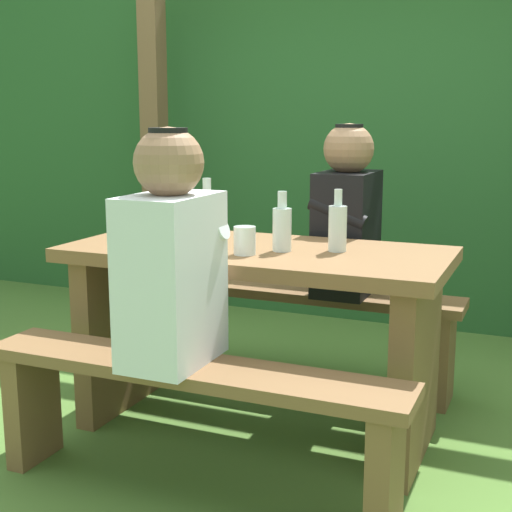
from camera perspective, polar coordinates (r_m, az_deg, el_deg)
name	(u,v)px	position (r m, az deg, el deg)	size (l,w,h in m)	color
ground_plane	(256,429)	(2.85, 0.00, -13.56)	(12.00, 12.00, 0.00)	#4E7430
hedge_backdrop	(382,127)	(4.46, 10.02, 10.10)	(6.40, 0.70, 2.25)	#285829
pergola_post_left	(155,152)	(4.29, -8.04, 8.17)	(0.12, 0.12, 1.95)	brown
picnic_table	(256,307)	(2.68, 0.00, -4.07)	(1.40, 0.64, 0.71)	brown
bench_near	(190,401)	(2.29, -5.28, -11.43)	(1.40, 0.24, 0.44)	brown
bench_far	(302,315)	(3.21, 3.70, -4.74)	(1.40, 0.24, 0.44)	brown
person_white_shirt	(171,257)	(2.18, -6.74, -0.04)	(0.25, 0.35, 0.72)	silver
person_black_coat	(347,217)	(3.05, 7.23, 3.13)	(0.25, 0.35, 0.72)	black
drinking_glass	(245,241)	(2.50, -0.91, 1.24)	(0.08, 0.08, 0.10)	silver
bottle_left	(282,227)	(2.56, 2.08, 2.30)	(0.07, 0.07, 0.21)	silver
bottle_right	(338,227)	(2.57, 6.50, 2.33)	(0.07, 0.07, 0.22)	silver
bottle_center	(207,220)	(2.62, -3.89, 2.88)	(0.07, 0.07, 0.26)	silver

